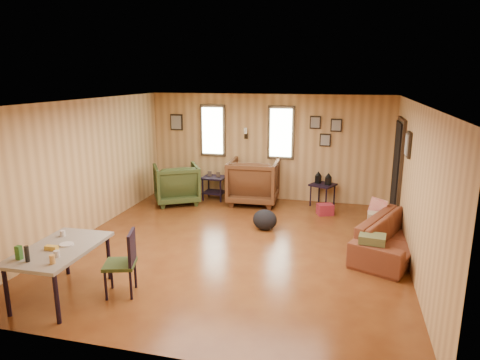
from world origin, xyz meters
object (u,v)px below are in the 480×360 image
Objects in this scene: recliner_green at (176,182)px; sofa at (396,230)px; end_table at (214,184)px; dining_table at (59,252)px; side_table at (323,183)px; recliner_brown at (254,179)px.

sofa is at bearing 128.34° from recliner_green.
sofa is 3.06× the size of end_table.
recliner_green is 0.72× the size of dining_table.
side_table is (3.19, 0.58, 0.03)m from recliner_green.
end_table is 0.87× the size of side_table.
end_table is (0.74, 0.48, -0.11)m from recliner_green.
side_table is at bearing 160.37° from recliner_green.
recliner_green is (-4.49, 1.79, 0.09)m from sofa.
recliner_brown reaches higher than end_table.
recliner_green is at bearing 91.37° from sofa.
end_table is (-0.94, 0.08, -0.18)m from recliner_brown.
dining_table reaches higher than sofa.
side_table is 5.74m from dining_table.
recliner_brown is (-2.81, 2.19, 0.15)m from sofa.
dining_table is (-0.55, -4.78, 0.25)m from end_table.
sofa is at bearing -61.31° from side_table.
recliner_brown is 1.66× the size of end_table.
end_table is 2.46m from side_table.
side_table is at bearing 57.26° from dining_table.
recliner_green reaches higher than sofa.
sofa is 2.70m from side_table.
sofa is 4.83m from recliner_green.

